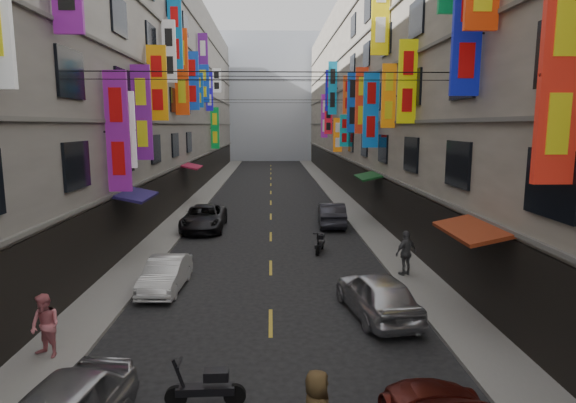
{
  "coord_description": "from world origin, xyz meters",
  "views": [
    {
      "loc": [
        0.04,
        3.47,
        6.23
      ],
      "look_at": [
        0.36,
        12.51,
        4.79
      ],
      "focal_mm": 30.0,
      "sensor_mm": 36.0,
      "label": 1
    }
  ],
  "objects": [
    {
      "name": "scooter_crossing",
      "position": [
        -1.42,
        13.45,
        0.44
      ],
      "size": [
        1.8,
        0.5,
        1.14
      ],
      "rotation": [
        0.0,
        0.0,
        1.6
      ],
      "color": "black",
      "rests_on": "ground"
    },
    {
      "name": "overhead_cables",
      "position": [
        0.0,
        30.0,
        8.8
      ],
      "size": [
        14.0,
        38.04,
        1.24
      ],
      "color": "black",
      "rests_on": "ground"
    },
    {
      "name": "haze_block",
      "position": [
        0.0,
        92.0,
        11.0
      ],
      "size": [
        18.0,
        8.0,
        22.0
      ],
      "primitive_type": "cube",
      "color": "#B1B8C6",
      "rests_on": "ground"
    },
    {
      "name": "pedestrian_rfar",
      "position": [
        5.56,
        22.42,
        1.05
      ],
      "size": [
        1.26,
        1.08,
        1.86
      ],
      "primitive_type": "imported",
      "rotation": [
        0.0,
        0.0,
        3.65
      ],
      "color": "#58595B",
      "rests_on": "sidewalk_right"
    },
    {
      "name": "sidewalk_right",
      "position": [
        6.0,
        42.0,
        0.06
      ],
      "size": [
        2.0,
        90.0,
        0.12
      ],
      "primitive_type": "cube",
      "color": "slate",
      "rests_on": "ground"
    },
    {
      "name": "shop_signage",
      "position": [
        -0.21,
        34.93,
        9.18
      ],
      "size": [
        14.0,
        55.0,
        11.84
      ],
      "color": "#0D2199",
      "rests_on": "ground"
    },
    {
      "name": "building_row_right",
      "position": [
        11.99,
        42.0,
        9.49
      ],
      "size": [
        10.14,
        90.0,
        19.0
      ],
      "color": "#A79C8C",
      "rests_on": "ground"
    },
    {
      "name": "car_left_mid",
      "position": [
        -4.0,
        21.24,
        0.62
      ],
      "size": [
        1.47,
        3.82,
        1.24
      ],
      "primitive_type": "imported",
      "rotation": [
        0.0,
        0.0,
        -0.04
      ],
      "color": "silver",
      "rests_on": "ground"
    },
    {
      "name": "lane_markings",
      "position": [
        0.0,
        39.0,
        0.0
      ],
      "size": [
        0.12,
        80.2,
        0.01
      ],
      "color": "gold",
      "rests_on": "ground"
    },
    {
      "name": "building_row_left",
      "position": [
        -11.99,
        42.0,
        9.49
      ],
      "size": [
        10.14,
        90.0,
        19.0
      ],
      "color": "gray",
      "rests_on": "ground"
    },
    {
      "name": "car_right_far",
      "position": [
        3.79,
        32.78,
        0.73
      ],
      "size": [
        1.8,
        4.53,
        1.47
      ],
      "primitive_type": "imported",
      "rotation": [
        0.0,
        0.0,
        3.09
      ],
      "color": "#27282F",
      "rests_on": "ground"
    },
    {
      "name": "scooter_far_right",
      "position": [
        2.44,
        26.59,
        0.44
      ],
      "size": [
        0.71,
        1.77,
        1.14
      ],
      "rotation": [
        0.0,
        0.0,
        2.88
      ],
      "color": "black",
      "rests_on": "ground"
    },
    {
      "name": "sidewalk_left",
      "position": [
        -6.0,
        42.0,
        0.06
      ],
      "size": [
        2.0,
        90.0,
        0.12
      ],
      "primitive_type": "cube",
      "color": "slate",
      "rests_on": "ground"
    },
    {
      "name": "car_right_mid",
      "position": [
        3.5,
        18.46,
        0.75
      ],
      "size": [
        2.44,
        4.61,
        1.49
      ],
      "primitive_type": "imported",
      "rotation": [
        0.0,
        0.0,
        3.3
      ],
      "color": "#BABABF",
      "rests_on": "ground"
    },
    {
      "name": "car_left_far",
      "position": [
        -4.0,
        31.97,
        0.73
      ],
      "size": [
        2.46,
        5.26,
        1.46
      ],
      "primitive_type": "imported",
      "rotation": [
        0.0,
        0.0,
        0.01
      ],
      "color": "black",
      "rests_on": "ground"
    },
    {
      "name": "street_awnings",
      "position": [
        -1.26,
        26.0,
        3.0
      ],
      "size": [
        13.99,
        35.2,
        0.41
      ],
      "color": "#155020",
      "rests_on": "ground"
    },
    {
      "name": "pedestrian_lfar",
      "position": [
        -5.95,
        15.72,
        0.98
      ],
      "size": [
        1.0,
        0.89,
        1.72
      ],
      "primitive_type": "imported",
      "rotation": [
        0.0,
        0.0,
        -0.47
      ],
      "color": "#DC747E",
      "rests_on": "sidewalk_left"
    }
  ]
}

